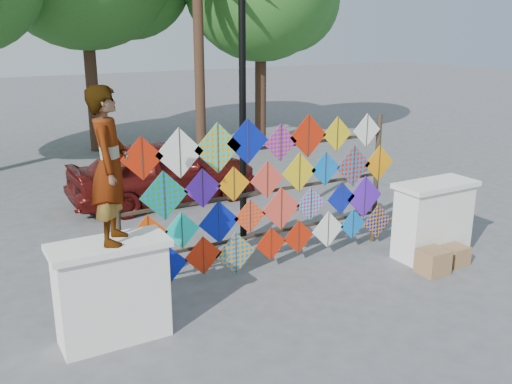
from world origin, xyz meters
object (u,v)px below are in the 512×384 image
(sedan, at_px, (164,171))
(kite_rack, at_px, (269,193))
(lamppost, at_px, (242,90))
(vendor_woman, at_px, (110,166))

(sedan, bearing_deg, kite_rack, -177.92)
(kite_rack, height_order, sedan, kite_rack)
(lamppost, bearing_deg, kite_rack, -99.89)
(kite_rack, xyz_separation_m, vendor_woman, (-2.69, -0.93, 0.96))
(kite_rack, height_order, lamppost, lamppost)
(kite_rack, distance_m, lamppost, 1.94)
(sedan, distance_m, lamppost, 3.54)
(vendor_woman, distance_m, lamppost, 3.69)
(vendor_woman, xyz_separation_m, lamppost, (2.92, 2.20, 0.49))
(kite_rack, xyz_separation_m, lamppost, (0.22, 1.27, 1.45))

